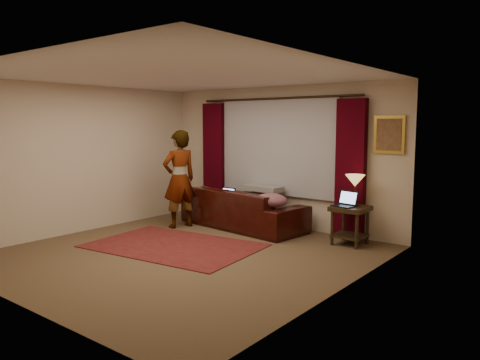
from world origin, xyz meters
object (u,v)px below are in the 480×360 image
object	(u,v)px
end_table	(350,225)
laptop_table	(344,199)
laptop_sofa	(225,194)
tiffany_lamp	(355,190)
person	(179,179)
sofa	(243,201)

from	to	relation	value
end_table	laptop_table	distance (m)	0.45
laptop_sofa	end_table	bearing A→B (deg)	0.51
tiffany_lamp	laptop_table	bearing A→B (deg)	-120.42
person	tiffany_lamp	bearing A→B (deg)	121.85
sofa	person	bearing A→B (deg)	43.19
laptop_sofa	tiffany_lamp	xyz separation A→B (m)	(2.47, 0.26, 0.26)
sofa	person	distance (m)	1.24
end_table	laptop_table	xyz separation A→B (m)	(-0.08, -0.10, 0.43)
sofa	tiffany_lamp	distance (m)	2.18
laptop_sofa	end_table	world-z (taller)	laptop_sofa
sofa	laptop_sofa	bearing A→B (deg)	26.02
end_table	sofa	bearing A→B (deg)	-178.21
laptop_sofa	tiffany_lamp	size ratio (longest dim) A/B	0.64
laptop_sofa	tiffany_lamp	world-z (taller)	tiffany_lamp
laptop_sofa	laptop_table	size ratio (longest dim) A/B	0.86
laptop_table	person	size ratio (longest dim) A/B	0.20
sofa	tiffany_lamp	xyz separation A→B (m)	(2.14, 0.15, 0.37)
laptop_sofa	end_table	distance (m)	2.46
sofa	person	size ratio (longest dim) A/B	1.37
laptop_table	sofa	bearing A→B (deg)	-168.96
laptop_table	person	distance (m)	3.06
end_table	laptop_table	size ratio (longest dim) A/B	1.68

